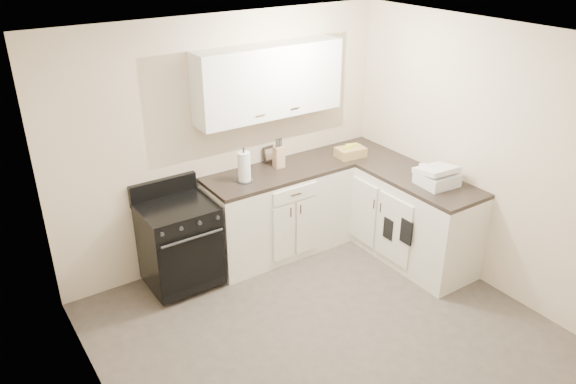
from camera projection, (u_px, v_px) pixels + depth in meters
floor at (332, 340)px, 4.81m from camera, size 3.60×3.60×0.00m
ceiling at (345, 45)px, 3.72m from camera, size 3.60×3.60×0.00m
wall_back at (226, 142)px, 5.61m from camera, size 3.60×0.00×3.60m
wall_right at (491, 161)px, 5.17m from camera, size 0.00×3.60×3.60m
wall_left at (103, 289)px, 3.36m from camera, size 0.00×3.60×3.60m
wall_front at (554, 345)px, 2.92m from camera, size 3.60×0.00×3.60m
base_cabinets_back at (278, 213)px, 5.95m from camera, size 1.55×0.60×0.90m
base_cabinets_right at (396, 211)px, 6.00m from camera, size 0.60×1.90×0.90m
countertop_back at (278, 173)px, 5.74m from camera, size 1.55×0.60×0.04m
countertop_right at (399, 170)px, 5.80m from camera, size 0.60×1.90×0.04m
upper_cabinets at (269, 81)px, 5.46m from camera, size 1.55×0.30×0.70m
stove at (180, 244)px, 5.35m from camera, size 0.67×0.57×0.81m
knife_block at (279, 157)px, 5.78m from camera, size 0.11×0.10×0.22m
paper_towel at (244, 167)px, 5.45m from camera, size 0.14×0.14×0.30m
picture_frame at (269, 154)px, 5.92m from camera, size 0.14×0.06×0.17m
wicker_basket at (350, 152)px, 6.06m from camera, size 0.33×0.24×0.10m
countertop_grill at (437, 179)px, 5.41m from camera, size 0.36×0.34×0.13m
glass_jar at (423, 172)px, 5.51m from camera, size 0.12×0.12×0.16m
oven_mitt_near at (406, 232)px, 5.45m from camera, size 0.02×0.15×0.25m
oven_mitt_far at (388, 229)px, 5.67m from camera, size 0.02×0.13×0.22m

